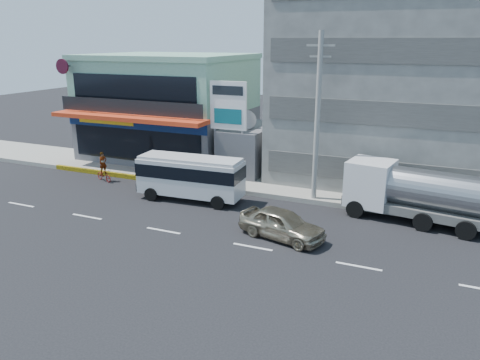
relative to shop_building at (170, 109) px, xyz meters
The scene contains 12 objects.
ground 16.57m from the shop_building, 60.16° to the right, with size 120.00×120.00×0.00m, color black.
sidewalk 14.27m from the shop_building, 18.88° to the right, with size 70.00×5.00×0.30m, color gray.
shop_building is the anchor object (origin of this frame).
concrete_building 18.28m from the shop_building, ahead, with size 16.00×12.00×14.00m, color gray.
gap_structure 8.53m from the shop_building, 13.67° to the right, with size 3.00×6.00×3.50m, color #494A4E.
satellite_dish 8.54m from the shop_building, 20.21° to the right, with size 1.50×1.50×0.15m, color slate.
billboard 8.92m from the shop_building, 32.32° to the right, with size 2.60×0.18×6.90m.
utility_pole_near 15.50m from the shop_building, 25.06° to the right, with size 1.60×0.30×10.00m.
minibus 11.67m from the shop_building, 52.64° to the right, with size 6.60×2.58×2.71m.
sedan 18.92m from the shop_building, 41.65° to the right, with size 1.79×4.45×1.52m, color tan.
tanker_truck 21.14m from the shop_building, 20.60° to the right, with size 8.02×3.53×3.06m.
motorcycle_rider 8.67m from the shop_building, 94.32° to the right, with size 1.71×1.07×2.07m.
Camera 1 is at (12.59, -19.00, 9.52)m, focal length 35.00 mm.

